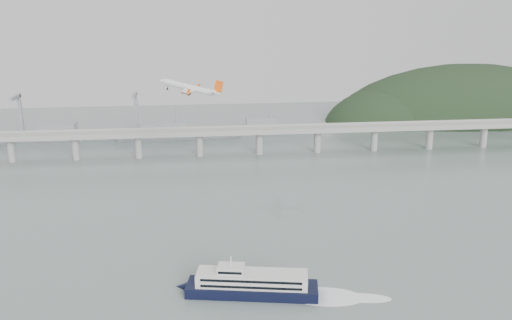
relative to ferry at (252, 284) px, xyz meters
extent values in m
plane|color=slate|center=(11.90, 30.13, -4.77)|extent=(900.00, 900.00, 0.00)
cube|color=#969693|center=(11.90, 230.13, 15.23)|extent=(800.00, 22.00, 2.20)
cube|color=#969693|center=(11.90, 219.63, 17.23)|extent=(800.00, 0.60, 1.80)
cube|color=#969693|center=(11.90, 240.63, 17.23)|extent=(800.00, 0.60, 1.80)
cylinder|color=#969693|center=(-168.10, 230.13, 4.73)|extent=(6.00, 6.00, 21.00)
cylinder|color=#969693|center=(-118.10, 230.13, 4.73)|extent=(6.00, 6.00, 21.00)
cylinder|color=#969693|center=(-68.10, 230.13, 4.73)|extent=(6.00, 6.00, 21.00)
cylinder|color=#969693|center=(-18.10, 230.13, 4.73)|extent=(6.00, 6.00, 21.00)
cylinder|color=#969693|center=(31.90, 230.13, 4.73)|extent=(6.00, 6.00, 21.00)
cylinder|color=#969693|center=(81.90, 230.13, 4.73)|extent=(6.00, 6.00, 21.00)
cylinder|color=#969693|center=(131.90, 230.13, 4.73)|extent=(6.00, 6.00, 21.00)
cylinder|color=#969693|center=(181.90, 230.13, 4.73)|extent=(6.00, 6.00, 21.00)
cylinder|color=#969693|center=(231.90, 230.13, 4.73)|extent=(6.00, 6.00, 21.00)
ellipsoid|color=black|center=(281.90, 360.13, -22.77)|extent=(320.00, 150.00, 156.00)
ellipsoid|color=black|center=(186.90, 350.13, -16.77)|extent=(140.00, 110.00, 96.00)
cube|color=gray|center=(-138.10, 300.13, -0.77)|extent=(95.67, 20.15, 8.00)
cube|color=gray|center=(-147.60, 300.13, 7.23)|extent=(33.90, 15.02, 8.00)
cylinder|color=gray|center=(-138.10, 300.13, 15.23)|extent=(1.60, 1.60, 14.00)
cube|color=gray|center=(-38.10, 295.13, -0.77)|extent=(110.55, 21.43, 8.00)
cube|color=gray|center=(-49.10, 295.13, 7.23)|extent=(39.01, 16.73, 8.00)
cylinder|color=gray|center=(-38.10, 295.13, 15.23)|extent=(1.60, 1.60, 14.00)
cube|color=gray|center=(51.90, 305.13, -0.77)|extent=(85.00, 13.60, 8.00)
cube|color=gray|center=(43.40, 305.13, 7.23)|extent=(29.75, 11.90, 8.00)
cylinder|color=gray|center=(51.90, 305.13, 15.23)|extent=(1.60, 1.60, 14.00)
cube|color=gray|center=(-188.10, 330.13, 15.23)|extent=(3.00, 3.00, 40.00)
cube|color=gray|center=(-188.10, 320.13, 33.23)|extent=(3.00, 28.00, 3.00)
cube|color=gray|center=(-78.10, 330.13, 15.23)|extent=(3.00, 3.00, 40.00)
cube|color=gray|center=(-78.10, 320.13, 33.23)|extent=(3.00, 28.00, 3.00)
cube|color=black|center=(0.00, 0.00, -2.51)|extent=(58.11, 24.14, 4.52)
cone|color=black|center=(-29.97, 5.84, -2.51)|extent=(6.42, 5.52, 4.52)
cube|color=silver|center=(0.00, 0.00, 2.58)|extent=(48.79, 20.19, 5.66)
cube|color=black|center=(-1.09, -5.61, 4.05)|extent=(42.22, 8.40, 1.13)
cube|color=black|center=(-1.09, -5.61, 1.34)|extent=(42.22, 8.40, 1.13)
cube|color=black|center=(1.09, 5.61, 4.05)|extent=(42.22, 8.40, 1.13)
cube|color=black|center=(1.09, 5.61, 1.34)|extent=(42.22, 8.40, 1.13)
cube|color=silver|center=(-8.88, 1.73, 6.88)|extent=(12.62, 9.94, 2.94)
cube|color=black|center=(-9.65, -2.21, 6.88)|extent=(10.02, 2.08, 1.13)
cylinder|color=silver|center=(-8.88, 1.73, 10.50)|extent=(0.66, 0.66, 4.52)
ellipsoid|color=white|center=(31.09, -6.06, -4.71)|extent=(35.09, 22.22, 0.23)
ellipsoid|color=white|center=(46.63, -9.09, -4.71)|extent=(25.54, 12.67, 0.23)
cylinder|color=white|center=(-24.71, 131.77, 66.57)|extent=(30.65, 11.21, 10.75)
cone|color=white|center=(-41.39, 135.01, 70.51)|extent=(5.93, 5.01, 4.85)
cone|color=white|center=(-7.39, 128.43, 63.04)|extent=(6.68, 4.79, 5.10)
cube|color=white|center=(-23.92, 131.56, 65.27)|extent=(11.93, 37.43, 3.49)
cube|color=white|center=(-8.25, 128.64, 64.03)|extent=(5.74, 13.50, 1.72)
cube|color=#EC5510|center=(-6.38, 128.47, 67.28)|extent=(6.40, 1.35, 8.02)
cylinder|color=#EC5510|center=(-24.76, 137.74, 63.85)|extent=(5.49, 3.63, 3.50)
cylinder|color=black|center=(-26.95, 138.17, 64.36)|extent=(1.42, 2.61, 2.53)
cube|color=white|center=(-24.51, 137.75, 64.91)|extent=(2.96, 0.79, 1.90)
cylinder|color=#EC5510|center=(-26.91, 125.96, 64.46)|extent=(5.49, 3.63, 3.50)
cylinder|color=black|center=(-29.10, 126.39, 64.97)|extent=(1.42, 2.61, 2.53)
cube|color=white|center=(-26.66, 125.97, 65.52)|extent=(2.96, 0.79, 1.90)
cylinder|color=black|center=(-23.87, 134.33, 63.21)|extent=(1.05, 0.48, 2.65)
cylinder|color=black|center=(-24.14, 134.32, 62.05)|extent=(1.50, 0.66, 1.46)
cylinder|color=black|center=(-24.88, 128.76, 63.50)|extent=(1.05, 0.48, 2.65)
cylinder|color=black|center=(-25.16, 128.75, 62.34)|extent=(1.50, 0.66, 1.46)
cylinder|color=black|center=(-37.92, 134.18, 66.56)|extent=(1.05, 0.48, 2.65)
cylinder|color=black|center=(-38.20, 134.17, 65.39)|extent=(1.50, 0.66, 1.46)
cube|color=#EC5510|center=(-18.22, 149.37, 65.10)|extent=(2.31, 0.56, 2.95)
cube|color=#EC5510|center=(-24.85, 112.96, 66.99)|extent=(2.31, 0.56, 2.95)
camera|label=1|loc=(-23.14, -208.33, 114.74)|focal=38.00mm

